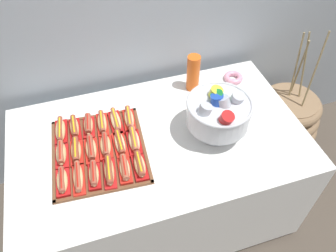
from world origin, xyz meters
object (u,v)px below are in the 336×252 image
object	(u,v)px
hot_dog_9	(106,146)
hot_dog_14	(88,125)
serving_tray	(99,151)
hot_dog_2	(94,175)
hot_dog_15	(102,123)
hot_dog_11	(134,141)
donut	(233,78)
hot_dog_6	(61,154)
punch_bowl	(219,112)
hot_dog_16	(116,121)
cup_stack	(193,73)
hot_dog_1	(78,178)
hot_dog_0	(62,181)
hot_dog_4	(125,169)
buffet_table	(160,175)
hot_dog_5	(140,165)
floor_vase	(283,125)
hot_dog_3	(109,171)
hot_dog_10	(120,143)
hot_dog_13	(75,128)
hot_dog_12	(61,131)
hot_dog_7	(76,151)
hot_dog_8	(91,149)
hot_dog_17	(129,119)

from	to	relation	value
hot_dog_9	hot_dog_14	xyz separation A→B (m)	(-0.06, 0.17, 0.00)
serving_tray	hot_dog_2	size ratio (longest dim) A/B	3.54
hot_dog_15	hot_dog_11	bearing A→B (deg)	-51.68
hot_dog_15	donut	distance (m)	0.89
hot_dog_6	punch_bowl	bearing A→B (deg)	-5.28
hot_dog_16	cup_stack	bearing A→B (deg)	18.03
hot_dog_1	hot_dog_14	bearing A→B (deg)	73.24
hot_dog_0	hot_dog_4	distance (m)	0.30
hot_dog_0	buffet_table	bearing A→B (deg)	15.97
hot_dog_1	hot_dog_5	distance (m)	0.30
hot_dog_4	hot_dog_15	xyz separation A→B (m)	(-0.05, 0.33, 0.00)
hot_dog_11	cup_stack	xyz separation A→B (m)	(0.45, 0.34, 0.08)
serving_tray	hot_dog_5	xyz separation A→B (m)	(0.18, -0.18, 0.03)
hot_dog_2	hot_dog_14	xyz separation A→B (m)	(0.02, 0.33, 0.00)
hot_dog_1	donut	bearing A→B (deg)	24.60
floor_vase	hot_dog_3	size ratio (longest dim) A/B	5.71
hot_dog_9	hot_dog_10	distance (m)	0.08
hot_dog_6	hot_dog_16	xyz separation A→B (m)	(0.31, 0.14, -0.00)
hot_dog_2	hot_dog_10	size ratio (longest dim) A/B	0.87
hot_dog_3	hot_dog_13	bearing A→B (deg)	110.49
serving_tray	hot_dog_12	world-z (taller)	hot_dog_12
hot_dog_4	serving_tray	bearing A→B (deg)	120.33
hot_dog_9	hot_dog_15	size ratio (longest dim) A/B	0.90
hot_dog_2	hot_dog_10	world-z (taller)	same
hot_dog_10	hot_dog_13	world-z (taller)	hot_dog_13
floor_vase	serving_tray	size ratio (longest dim) A/B	1.91
hot_dog_3	hot_dog_9	bearing A→B (deg)	86.05
hot_dog_7	donut	size ratio (longest dim) A/B	1.40
hot_dog_8	punch_bowl	distance (m)	0.69
hot_dog_7	hot_dog_9	distance (m)	0.15
hot_dog_4	hot_dog_12	distance (m)	0.45
hot_dog_16	donut	world-z (taller)	hot_dog_16
hot_dog_7	hot_dog_11	distance (m)	0.30
hot_dog_8	hot_dog_10	bearing A→B (deg)	-3.95
hot_dog_11	hot_dog_15	world-z (taller)	same
hot_dog_10	hot_dog_3	bearing A→B (deg)	-118.40
hot_dog_10	serving_tray	bearing A→B (deg)	176.05
hot_dog_2	serving_tray	bearing A→B (deg)	73.24
buffet_table	hot_dog_15	size ratio (longest dim) A/B	8.72
floor_vase	hot_dog_15	bearing A→B (deg)	-176.61
hot_dog_7	hot_dog_14	xyz separation A→B (m)	(0.09, 0.16, -0.00)
hot_dog_7	hot_dog_14	distance (m)	0.18
floor_vase	cup_stack	size ratio (longest dim) A/B	4.50
hot_dog_17	cup_stack	distance (m)	0.48
hot_dog_3	hot_dog_13	xyz separation A→B (m)	(-0.13, 0.34, -0.00)
hot_dog_4	punch_bowl	xyz separation A→B (m)	(0.53, 0.11, 0.13)
hot_dog_7	donut	xyz separation A→B (m)	(1.03, 0.31, -0.02)
hot_dog_6	punch_bowl	size ratio (longest dim) A/B	0.49
hot_dog_3	hot_dog_8	size ratio (longest dim) A/B	1.10
hot_dog_1	hot_dog_14	size ratio (longest dim) A/B	1.16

